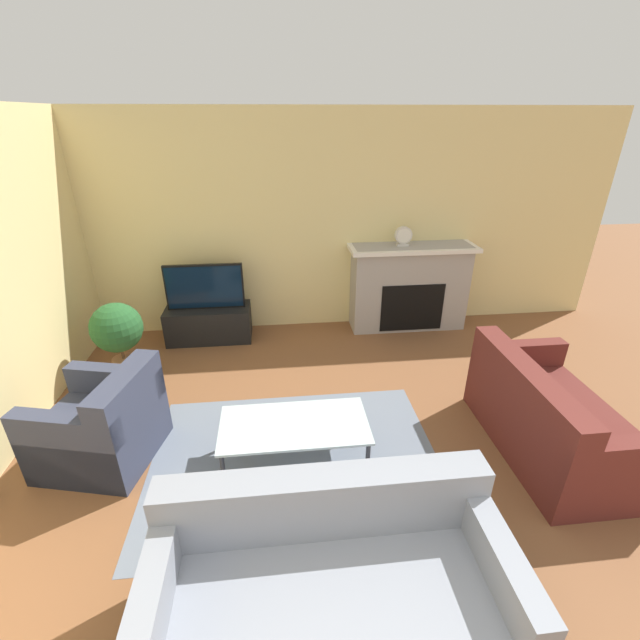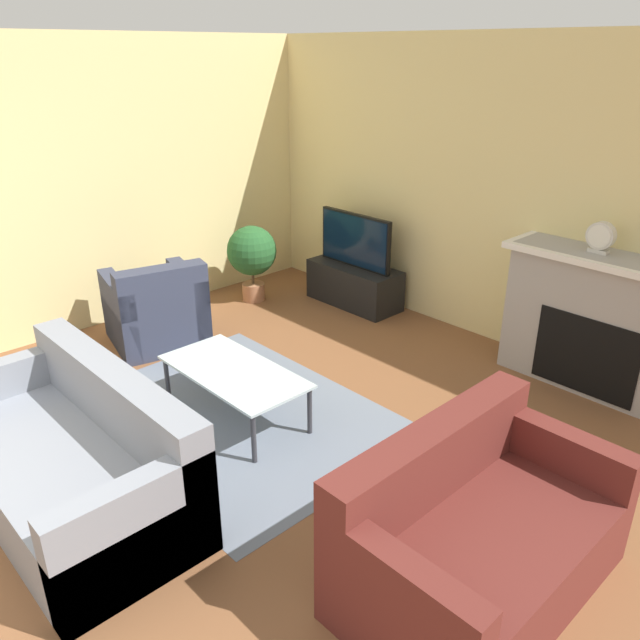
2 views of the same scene
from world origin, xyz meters
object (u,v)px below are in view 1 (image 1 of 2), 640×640
(tv, at_px, (205,287))
(mantel_clock, at_px, (403,236))
(couch_sectional, at_px, (330,591))
(coffee_table, at_px, (294,427))
(potted_plant, at_px, (117,330))
(armchair_by_window, at_px, (103,427))
(couch_loveseat, at_px, (550,421))

(tv, xyz_separation_m, mantel_clock, (2.46, 0.10, 0.53))
(tv, relative_size, couch_sectional, 0.50)
(coffee_table, bearing_deg, potted_plant, 139.00)
(armchair_by_window, xyz_separation_m, mantel_clock, (3.05, 2.14, 0.94))
(tv, xyz_separation_m, coffee_table, (0.96, -2.28, -0.35))
(couch_loveseat, relative_size, armchair_by_window, 1.51)
(armchair_by_window, bearing_deg, couch_loveseat, 98.69)
(couch_loveseat, bearing_deg, couch_sectional, 120.93)
(tv, relative_size, coffee_table, 0.80)
(couch_sectional, relative_size, potted_plant, 2.24)
(potted_plant, height_order, mantel_clock, mantel_clock)
(couch_sectional, xyz_separation_m, mantel_clock, (1.38, 3.65, 0.95))
(potted_plant, bearing_deg, couch_sectional, -55.86)
(coffee_table, xyz_separation_m, mantel_clock, (1.50, 2.38, 0.89))
(couch_loveseat, relative_size, coffee_table, 1.27)
(tv, relative_size, potted_plant, 1.13)
(tv, height_order, armchair_by_window, tv)
(mantel_clock, bearing_deg, potted_plant, -165.98)
(potted_plant, bearing_deg, armchair_by_window, -79.38)
(potted_plant, relative_size, mantel_clock, 3.44)
(couch_sectional, xyz_separation_m, potted_plant, (-1.92, 2.83, 0.24))
(tv, relative_size, armchair_by_window, 0.95)
(couch_loveseat, height_order, armchair_by_window, same)
(armchair_by_window, relative_size, mantel_clock, 4.09)
(tv, height_order, couch_loveseat, tv)
(armchair_by_window, bearing_deg, couch_sectional, 61.35)
(couch_sectional, bearing_deg, couch_loveseat, 30.93)
(tv, height_order, couch_sectional, tv)
(couch_sectional, bearing_deg, potted_plant, 124.14)
(couch_loveseat, bearing_deg, mantel_clock, 14.37)
(couch_sectional, bearing_deg, coffee_table, 95.53)
(mantel_clock, bearing_deg, couch_sectional, -110.70)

